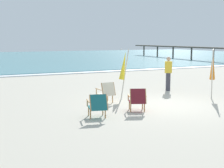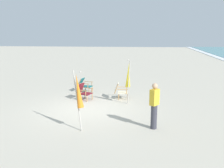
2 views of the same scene
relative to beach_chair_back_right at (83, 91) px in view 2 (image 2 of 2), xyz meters
name	(u,v)px [view 2 (image 2 of 2)]	position (x,y,z in m)	size (l,w,h in m)	color
ground_plane	(87,109)	(1.54, 0.46, -0.43)	(80.00, 80.00, 0.00)	#B7AF9E
beach_chair_back_right	(83,91)	(0.00, 0.00, 0.00)	(0.79, 0.85, 0.81)	maroon
beach_chair_front_right	(84,85)	(-1.58, -0.26, -0.01)	(0.74, 0.88, 0.78)	#196066
beach_chair_mid_center	(120,90)	(-0.34, 1.80, 0.00)	(0.61, 0.70, 0.82)	beige
umbrella_furled_yellow	(128,75)	(0.63, 2.23, 0.94)	(0.54, 0.32, 2.09)	#B7B2A8
umbrella_furled_orange	(78,91)	(3.89, 0.62, 0.93)	(0.48, 0.48, 2.09)	#B7B2A8
person_near_chairs	(154,106)	(3.56, 3.20, 0.41)	(0.39, 0.36, 1.63)	#383842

